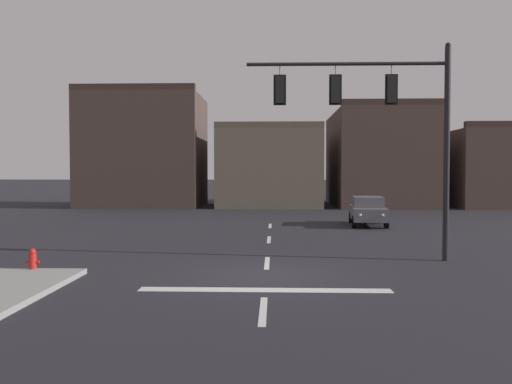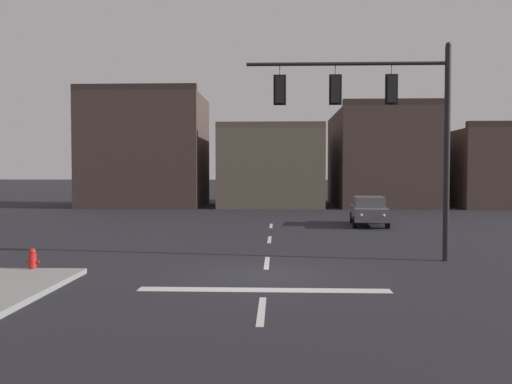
{
  "view_description": "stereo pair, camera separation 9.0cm",
  "coord_description": "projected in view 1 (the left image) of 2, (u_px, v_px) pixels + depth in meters",
  "views": [
    {
      "loc": [
        0.24,
        -15.25,
        2.98
      ],
      "look_at": [
        -0.4,
        3.07,
        2.29
      ],
      "focal_mm": 37.08,
      "sensor_mm": 36.0,
      "label": 1
    },
    {
      "loc": [
        0.33,
        -15.24,
        2.98
      ],
      "look_at": [
        -0.4,
        3.07,
        2.29
      ],
      "focal_mm": 37.08,
      "sensor_mm": 36.0,
      "label": 2
    }
  ],
  "objects": [
    {
      "name": "stop_bar_paint",
      "position": [
        265.0,
        290.0,
        13.35
      ],
      "size": [
        6.4,
        0.5,
        0.01
      ],
      "primitive_type": "cube",
      "color": "silver",
      "rests_on": "ground"
    },
    {
      "name": "car_lot_nearside",
      "position": [
        368.0,
        210.0,
        29.61
      ],
      "size": [
        2.22,
        4.57,
        1.61
      ],
      "color": "slate",
      "rests_on": "ground"
    },
    {
      "name": "lane_centreline",
      "position": [
        267.0,
        263.0,
        17.34
      ],
      "size": [
        0.16,
        26.4,
        0.01
      ],
      "color": "silver",
      "rests_on": "ground"
    },
    {
      "name": "fire_hydrant",
      "position": [
        33.0,
        263.0,
        15.46
      ],
      "size": [
        0.4,
        0.3,
        0.75
      ],
      "color": "red",
      "rests_on": "ground"
    },
    {
      "name": "ground_plane",
      "position": [
        266.0,
        275.0,
        15.35
      ],
      "size": [
        400.0,
        400.0,
        0.0
      ],
      "primitive_type": "plane",
      "color": "#232328"
    },
    {
      "name": "building_row",
      "position": [
        332.0,
        162.0,
        47.15
      ],
      "size": [
        43.02,
        12.69,
        10.1
      ],
      "color": "#473833",
      "rests_on": "ground"
    },
    {
      "name": "signal_mast_near_side",
      "position": [
        384.0,
        112.0,
        17.69
      ],
      "size": [
        6.81,
        0.37,
        7.29
      ],
      "color": "black",
      "rests_on": "ground"
    }
  ]
}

